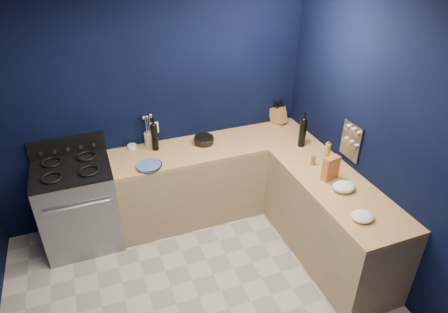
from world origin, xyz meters
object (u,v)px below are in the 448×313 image
gas_range (80,207)px  knife_block (278,115)px  plate_stack (149,166)px  utensil_crock (150,139)px  crouton_bag (331,168)px

gas_range → knife_block: (2.46, 0.27, 0.54)m
plate_stack → utensil_crock: utensil_crock is taller
utensil_crock → knife_block: knife_block is taller
utensil_crock → plate_stack: bearing=-103.5°
utensil_crock → knife_block: 1.60m
gas_range → plate_stack: 0.89m
plate_stack → knife_block: 1.77m
gas_range → knife_block: size_ratio=4.51×
utensil_crock → knife_block: (1.60, 0.00, 0.03)m
plate_stack → knife_block: (1.71, 0.46, 0.09)m
crouton_bag → gas_range: bearing=145.5°
utensil_crock → crouton_bag: bearing=-40.9°
gas_range → plate_stack: size_ratio=3.68×
plate_stack → utensil_crock: (0.11, 0.46, 0.06)m
knife_block → crouton_bag: bearing=-118.8°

